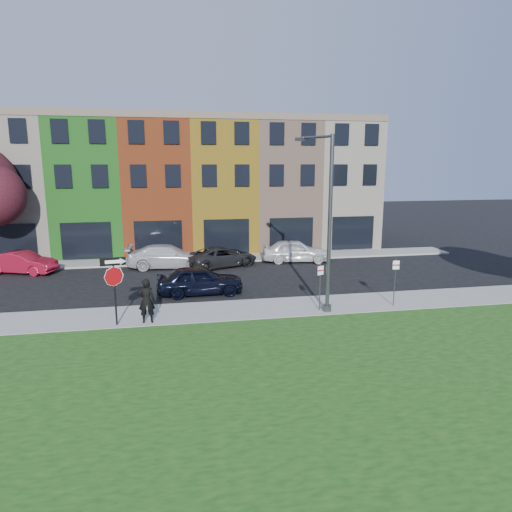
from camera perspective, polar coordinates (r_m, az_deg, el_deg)
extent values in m
plane|color=black|center=(19.16, 2.29, -9.61)|extent=(120.00, 120.00, 0.00)
cube|color=gray|center=(22.36, 5.61, -6.35)|extent=(40.00, 3.00, 0.12)
cube|color=gray|center=(33.14, -8.57, -0.49)|extent=(40.00, 2.40, 0.12)
cube|color=beige|center=(40.19, -26.66, 7.64)|extent=(5.00, 10.00, 10.00)
cube|color=#2E8D26|center=(39.12, -19.55, 8.12)|extent=(5.00, 10.00, 10.00)
cube|color=#A23F1B|center=(38.67, -12.14, 8.50)|extent=(5.00, 10.00, 10.00)
cube|color=gold|center=(38.86, -4.67, 8.73)|extent=(5.00, 10.00, 10.00)
cube|color=#9F7C66|center=(39.69, 2.61, 8.81)|extent=(5.00, 10.00, 10.00)
cube|color=beige|center=(41.12, 9.49, 8.77)|extent=(5.00, 10.00, 10.00)
cube|color=black|center=(34.02, -7.88, 2.32)|extent=(30.00, 0.12, 2.60)
cylinder|color=black|center=(20.20, -17.22, -4.39)|extent=(0.08, 0.08, 2.86)
cylinder|color=white|center=(20.00, -17.35, -2.43)|extent=(0.86, 0.17, 0.86)
cylinder|color=#99080E|center=(19.97, -17.36, -2.45)|extent=(0.81, 0.16, 0.82)
cube|color=black|center=(19.86, -17.46, -0.67)|extent=(1.04, 0.22, 0.34)
cube|color=white|center=(19.83, -17.47, -0.69)|extent=(0.65, 0.13, 0.14)
imported|color=black|center=(20.26, -13.53, -5.46)|extent=(0.73, 0.49, 1.95)
imported|color=black|center=(24.51, -7.01, -3.01)|extent=(2.08, 4.67, 1.56)
imported|color=maroon|center=(32.50, -27.20, -0.73)|extent=(4.20, 5.25, 1.42)
imported|color=#BABBBF|center=(31.03, -10.97, -0.05)|extent=(2.87, 5.61, 1.54)
imported|color=black|center=(30.92, -4.29, -0.09)|extent=(5.59, 6.42, 1.35)
imported|color=silver|center=(32.40, 4.94, 0.66)|extent=(3.20, 5.21, 1.60)
cylinder|color=#46484B|center=(20.84, 9.19, 3.76)|extent=(0.18, 0.18, 8.04)
cylinder|color=#46484B|center=(21.70, 8.86, -6.41)|extent=(0.40, 0.40, 0.30)
cylinder|color=#46484B|center=(21.40, 7.60, 14.52)|extent=(0.95, 1.86, 0.12)
cube|color=#46484B|center=(22.22, 5.61, 14.33)|extent=(0.46, 0.60, 0.16)
cylinder|color=#46484B|center=(21.52, 7.99, -3.86)|extent=(0.05, 0.05, 2.23)
cube|color=white|center=(21.29, 8.08, -1.80)|extent=(0.31, 0.12, 0.42)
cube|color=#99080E|center=(21.27, 8.10, -1.81)|extent=(0.31, 0.11, 0.06)
cylinder|color=#46484B|center=(22.94, 16.94, -3.13)|extent=(0.05, 0.05, 2.35)
cube|color=white|center=(22.72, 17.10, -1.08)|extent=(0.32, 0.05, 0.42)
cube|color=#99080E|center=(22.70, 17.13, -1.09)|extent=(0.32, 0.04, 0.06)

